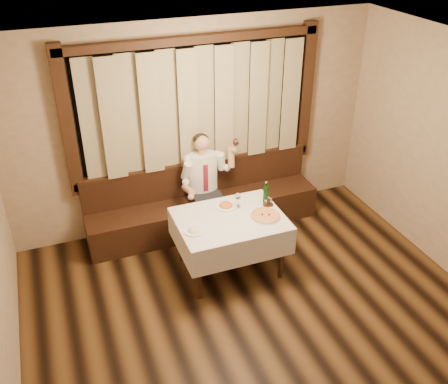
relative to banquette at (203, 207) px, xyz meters
name	(u,v)px	position (x,y,z in m)	size (l,w,h in m)	color
room	(257,193)	(0.00, -1.75, 1.19)	(5.01, 6.01, 2.81)	black
banquette	(203,207)	(0.00, 0.00, 0.00)	(3.20, 0.61, 0.94)	black
dining_table	(230,225)	(0.00, -1.02, 0.34)	(1.27, 0.97, 0.76)	black
pizza	(265,216)	(0.40, -1.15, 0.46)	(0.37, 0.37, 0.04)	white
pasta_red	(226,204)	(0.04, -0.77, 0.48)	(0.28, 0.28, 0.09)	white
pasta_cream	(194,229)	(-0.48, -1.13, 0.48)	(0.24, 0.24, 0.08)	white
green_bottle	(266,194)	(0.53, -0.87, 0.57)	(0.06, 0.06, 0.30)	#0F4618
table_wine_glass	(238,197)	(0.17, -0.84, 0.59)	(0.07, 0.07, 0.20)	white
cruet_caddy	(268,203)	(0.53, -0.95, 0.49)	(0.11, 0.06, 0.12)	black
seated_man	(205,178)	(0.01, -0.09, 0.51)	(0.77, 0.57, 1.40)	black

